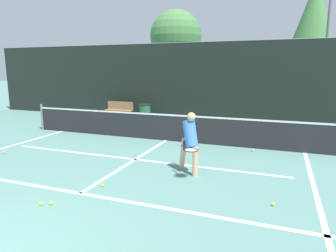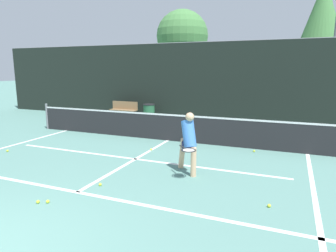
{
  "view_description": "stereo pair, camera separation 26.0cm",
  "coord_description": "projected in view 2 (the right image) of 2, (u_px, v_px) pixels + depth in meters",
  "views": [
    {
      "loc": [
        3.7,
        -2.05,
        2.51
      ],
      "look_at": [
        0.85,
        5.53,
        0.95
      ],
      "focal_mm": 32.0,
      "sensor_mm": 36.0,
      "label": 1
    },
    {
      "loc": [
        3.94,
        -1.95,
        2.51
      ],
      "look_at": [
        0.85,
        5.53,
        0.95
      ],
      "focal_mm": 32.0,
      "sensor_mm": 36.0,
      "label": 2
    }
  ],
  "objects": [
    {
      "name": "court_baseline_near",
      "position": [
        77.0,
        192.0,
        6.17
      ],
      "size": [
        11.0,
        0.1,
        0.01
      ],
      "primitive_type": "cube",
      "color": "white",
      "rests_on": "ground"
    },
    {
      "name": "court_service_line",
      "position": [
        135.0,
        159.0,
        8.43
      ],
      "size": [
        8.25,
        0.1,
        0.01
      ],
      "primitive_type": "cube",
      "color": "white",
      "rests_on": "ground"
    },
    {
      "name": "court_center_mark",
      "position": [
        135.0,
        159.0,
        8.38
      ],
      "size": [
        0.1,
        4.89,
        0.01
      ],
      "primitive_type": "cube",
      "color": "white",
      "rests_on": "ground"
    },
    {
      "name": "court_sideline_left",
      "position": [
        17.0,
        144.0,
        10.07
      ],
      "size": [
        0.1,
        5.89,
        0.01
      ],
      "primitive_type": "cube",
      "color": "white",
      "rests_on": "ground"
    },
    {
      "name": "court_sideline_right",
      "position": [
        312.0,
        182.0,
        6.69
      ],
      "size": [
        0.1,
        5.89,
        0.01
      ],
      "primitive_type": "cube",
      "color": "white",
      "rests_on": "ground"
    },
    {
      "name": "net",
      "position": [
        168.0,
        126.0,
        10.51
      ],
      "size": [
        11.09,
        0.09,
        1.07
      ],
      "color": "slate",
      "rests_on": "ground"
    },
    {
      "name": "fence_back",
      "position": [
        202.0,
        83.0,
        14.08
      ],
      "size": [
        24.0,
        0.06,
        3.73
      ],
      "color": "black",
      "rests_on": "ground"
    },
    {
      "name": "player_practicing",
      "position": [
        188.0,
        140.0,
        7.17
      ],
      "size": [
        0.8,
        1.12,
        1.5
      ],
      "rotation": [
        0.0,
        0.0,
        -0.78
      ],
      "color": "#DBAD84",
      "rests_on": "ground"
    },
    {
      "name": "tennis_ball_scattered_0",
      "position": [
        48.0,
        202.0,
        5.67
      ],
      "size": [
        0.07,
        0.07,
        0.07
      ],
      "primitive_type": "sphere",
      "color": "#D1E033",
      "rests_on": "ground"
    },
    {
      "name": "tennis_ball_scattered_2",
      "position": [
        151.0,
        149.0,
        9.3
      ],
      "size": [
        0.07,
        0.07,
        0.07
      ],
      "primitive_type": "sphere",
      "color": "#D1E033",
      "rests_on": "ground"
    },
    {
      "name": "tennis_ball_scattered_3",
      "position": [
        38.0,
        202.0,
        5.66
      ],
      "size": [
        0.07,
        0.07,
        0.07
      ],
      "primitive_type": "sphere",
      "color": "#D1E033",
      "rests_on": "ground"
    },
    {
      "name": "tennis_ball_scattered_5",
      "position": [
        269.0,
        206.0,
        5.49
      ],
      "size": [
        0.07,
        0.07,
        0.07
      ],
      "primitive_type": "sphere",
      "color": "#D1E033",
      "rests_on": "ground"
    },
    {
      "name": "tennis_ball_scattered_6",
      "position": [
        254.0,
        151.0,
        9.13
      ],
      "size": [
        0.07,
        0.07,
        0.07
      ],
      "primitive_type": "sphere",
      "color": "#D1E033",
      "rests_on": "ground"
    },
    {
      "name": "tennis_ball_scattered_7",
      "position": [
        7.0,
        151.0,
        9.15
      ],
      "size": [
        0.07,
        0.07,
        0.07
      ],
      "primitive_type": "sphere",
      "color": "#D1E033",
      "rests_on": "ground"
    },
    {
      "name": "tennis_ball_scattered_8",
      "position": [
        100.0,
        184.0,
        6.5
      ],
      "size": [
        0.07,
        0.07,
        0.07
      ],
      "primitive_type": "sphere",
      "color": "#D1E033",
      "rests_on": "ground"
    },
    {
      "name": "courtside_bench",
      "position": [
        124.0,
        109.0,
        15.2
      ],
      "size": [
        1.44,
        0.39,
        0.86
      ],
      "rotation": [
        0.0,
        0.0,
        -0.0
      ],
      "color": "olive",
      "rests_on": "ground"
    },
    {
      "name": "trash_bin",
      "position": [
        149.0,
        112.0,
        14.63
      ],
      "size": [
        0.57,
        0.57,
        0.8
      ],
      "color": "#28603D",
      "rests_on": "ground"
    },
    {
      "name": "parked_car",
      "position": [
        232.0,
        105.0,
        16.2
      ],
      "size": [
        1.64,
        3.99,
        1.3
      ],
      "color": "navy",
      "rests_on": "ground"
    },
    {
      "name": "tree_west",
      "position": [
        322.0,
        16.0,
        19.32
      ],
      "size": [
        3.09,
        3.09,
        8.24
      ],
      "color": "brown",
      "rests_on": "ground"
    },
    {
      "name": "tree_mid",
      "position": [
        182.0,
        36.0,
        22.76
      ],
      "size": [
        3.91,
        3.91,
        6.88
      ],
      "color": "brown",
      "rests_on": "ground"
    },
    {
      "name": "building_far",
      "position": [
        247.0,
        70.0,
        27.63
      ],
      "size": [
        36.0,
        2.4,
        4.72
      ],
      "primitive_type": "cube",
      "color": "beige",
      "rests_on": "ground"
    }
  ]
}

